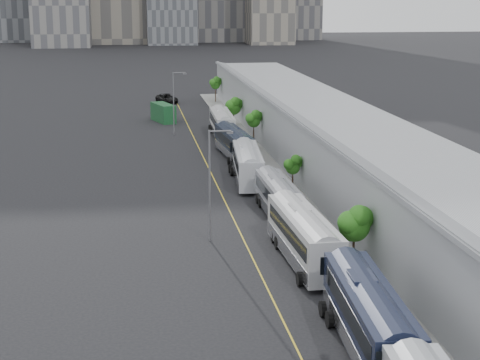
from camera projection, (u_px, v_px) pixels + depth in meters
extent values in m
cube|color=gray|center=(324.00, 193.00, 82.91)|extent=(10.00, 170.00, 0.12)
cube|color=gold|center=(223.00, 197.00, 81.49)|extent=(0.12, 160.00, 0.02)
cube|color=gray|center=(362.00, 161.00, 82.70)|extent=(12.00, 160.00, 6.80)
cube|color=gray|center=(363.00, 137.00, 82.14)|extent=(12.45, 160.40, 2.57)
cube|color=gray|center=(307.00, 128.00, 81.08)|extent=(0.30, 160.00, 0.40)
cube|color=#161C32|center=(369.00, 317.00, 46.03)|extent=(3.69, 14.12, 3.39)
cube|color=black|center=(370.00, 309.00, 45.68)|extent=(3.65, 12.45, 1.15)
cube|color=silver|center=(368.00, 335.00, 46.27)|extent=(3.72, 13.85, 1.08)
cube|color=#161C32|center=(362.00, 277.00, 47.16)|extent=(1.55, 2.45, 0.32)
cube|color=silver|center=(304.00, 237.00, 61.36)|extent=(3.16, 13.96, 3.37)
cube|color=black|center=(305.00, 230.00, 61.01)|extent=(3.17, 12.30, 1.14)
cube|color=silver|center=(304.00, 250.00, 61.60)|extent=(3.19, 13.68, 1.08)
cube|color=silver|center=(300.00, 208.00, 62.48)|extent=(1.45, 2.39, 0.32)
cube|color=slate|center=(278.00, 197.00, 74.40)|extent=(2.51, 12.03, 2.91)
cube|color=black|center=(279.00, 192.00, 74.11)|extent=(2.55, 10.59, 0.99)
cube|color=silver|center=(278.00, 207.00, 74.62)|extent=(2.54, 11.79, 0.93)
cube|color=slate|center=(276.00, 177.00, 75.38)|extent=(1.22, 2.04, 0.28)
cube|color=#B9BCC4|center=(248.00, 165.00, 87.62)|extent=(3.72, 13.37, 3.20)
cube|color=black|center=(248.00, 160.00, 87.30)|extent=(3.65, 11.80, 1.09)
cube|color=silver|center=(248.00, 174.00, 87.86)|extent=(3.74, 13.11, 1.02)
cube|color=#B9BCC4|center=(246.00, 147.00, 88.70)|extent=(1.50, 2.33, 0.30)
cube|color=black|center=(234.00, 143.00, 101.19)|extent=(3.47, 12.74, 3.05)
cube|color=black|center=(234.00, 139.00, 100.88)|extent=(3.41, 11.24, 1.04)
cube|color=silver|center=(234.00, 150.00, 101.41)|extent=(3.49, 12.49, 0.98)
cube|color=black|center=(232.00, 128.00, 102.21)|extent=(1.42, 2.22, 0.29)
cube|color=silver|center=(222.00, 124.00, 115.68)|extent=(2.92, 13.03, 3.14)
cube|color=black|center=(222.00, 120.00, 115.36)|extent=(2.94, 11.47, 1.07)
cube|color=silver|center=(222.00, 130.00, 115.91)|extent=(2.95, 12.77, 1.01)
cube|color=silver|center=(221.00, 110.00, 116.73)|extent=(1.35, 2.23, 0.30)
cylinder|color=black|center=(354.00, 246.00, 59.96)|extent=(0.18, 0.18, 3.66)
sphere|color=#235914|center=(354.00, 221.00, 59.53)|extent=(2.38, 2.38, 2.38)
cylinder|color=black|center=(293.00, 178.00, 83.70)|extent=(0.18, 0.18, 2.82)
sphere|color=#235914|center=(293.00, 165.00, 83.38)|extent=(1.52, 1.52, 1.52)
cylinder|color=black|center=(254.00, 133.00, 107.74)|extent=(0.18, 0.18, 3.94)
sphere|color=#235914|center=(254.00, 119.00, 107.30)|extent=(1.85, 1.85, 1.85)
cylinder|color=black|center=(234.00, 116.00, 125.65)|extent=(0.18, 0.18, 3.11)
sphere|color=#235914|center=(234.00, 105.00, 125.27)|extent=(2.33, 2.33, 2.33)
cylinder|color=black|center=(215.00, 92.00, 152.35)|extent=(0.18, 0.18, 3.75)
sphere|color=#235914|center=(215.00, 83.00, 151.93)|extent=(1.89, 1.89, 1.89)
cylinder|color=#59595E|center=(210.00, 186.00, 66.14)|extent=(0.18, 0.18, 9.40)
cylinder|color=#59595E|center=(220.00, 131.00, 65.22)|extent=(1.80, 0.14, 0.14)
cube|color=#59595E|center=(230.00, 133.00, 65.36)|extent=(0.50, 0.22, 0.18)
cylinder|color=#59595E|center=(174.00, 104.00, 116.25)|extent=(0.18, 0.18, 9.21)
cylinder|color=#59595E|center=(179.00, 73.00, 115.35)|extent=(1.80, 0.14, 0.14)
cube|color=#59595E|center=(185.00, 74.00, 115.50)|extent=(0.50, 0.22, 0.18)
cube|color=#144221|center=(163.00, 113.00, 129.31)|extent=(3.93, 6.89, 2.91)
imported|color=black|center=(167.00, 98.00, 151.67)|extent=(4.45, 6.78, 1.73)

